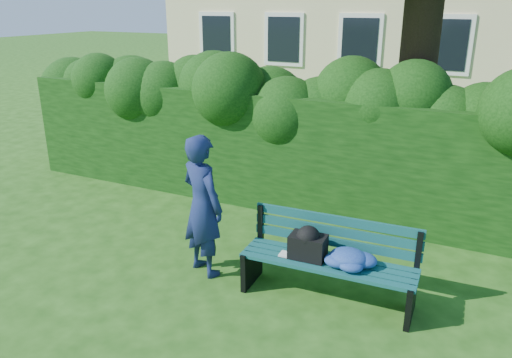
% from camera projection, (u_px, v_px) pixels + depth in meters
% --- Properties ---
extents(ground, '(80.00, 80.00, 0.00)m').
position_uv_depth(ground, '(235.00, 265.00, 6.22)').
color(ground, '#1F4A12').
rests_on(ground, ground).
extents(hedge, '(10.00, 1.00, 1.80)m').
position_uv_depth(hedge, '(301.00, 151.00, 7.78)').
color(hedge, black).
rests_on(hedge, ground).
extents(park_bench, '(1.91, 0.64, 0.89)m').
position_uv_depth(park_bench, '(330.00, 257.00, 5.37)').
color(park_bench, '#0E4247').
rests_on(park_bench, ground).
extents(man_reading, '(0.73, 0.61, 1.71)m').
position_uv_depth(man_reading, '(203.00, 206.00, 5.81)').
color(man_reading, navy).
rests_on(man_reading, ground).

